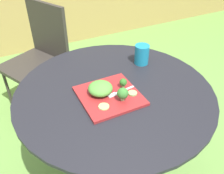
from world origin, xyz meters
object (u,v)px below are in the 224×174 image
(patio_chair, at_px, (40,51))
(fork, at_px, (119,92))
(salad_plate, at_px, (109,96))
(drinking_glass, at_px, (142,55))

(patio_chair, xyz_separation_m, fork, (0.19, -1.01, 0.21))
(patio_chair, height_order, salad_plate, patio_chair)
(salad_plate, relative_size, drinking_glass, 2.49)
(patio_chair, distance_m, salad_plate, 1.04)
(salad_plate, bearing_deg, patio_chair, 97.90)
(patio_chair, distance_m, drinking_glass, 0.95)
(salad_plate, height_order, fork, fork)
(drinking_glass, relative_size, fork, 0.75)
(drinking_glass, bearing_deg, fork, -141.06)
(salad_plate, xyz_separation_m, fork, (0.05, -0.01, 0.01))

